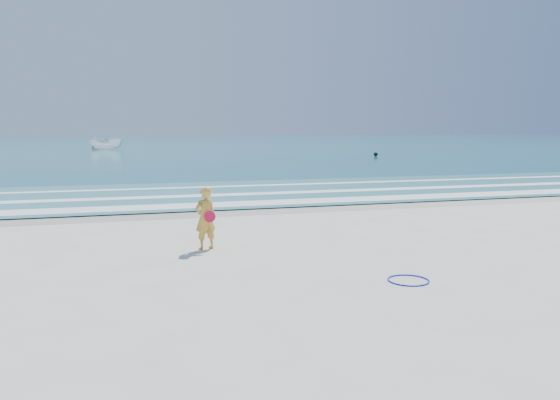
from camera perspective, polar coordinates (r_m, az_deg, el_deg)
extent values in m
plane|color=silver|center=(10.58, 4.32, -8.18)|extent=(400.00, 400.00, 0.00)
cube|color=#B2A893|center=(19.09, -5.23, -1.13)|extent=(400.00, 2.40, 0.00)
cube|color=#19727F|center=(114.62, -14.58, 5.85)|extent=(400.00, 190.00, 0.04)
cube|color=#59B7AD|center=(23.97, -7.54, 0.70)|extent=(400.00, 10.00, 0.01)
cube|color=white|center=(20.35, -5.94, -0.45)|extent=(400.00, 1.40, 0.01)
cube|color=white|center=(23.18, -7.23, 0.50)|extent=(400.00, 0.90, 0.01)
cube|color=white|center=(26.42, -8.37, 1.34)|extent=(400.00, 0.60, 0.01)
torus|color=#0B29D4|center=(10.66, 13.27, -8.16)|extent=(0.90, 0.90, 0.03)
imported|color=white|center=(76.17, -17.65, 5.69)|extent=(4.69, 2.42, 1.73)
sphere|color=black|center=(56.12, 9.97, 4.74)|extent=(0.43, 0.43, 0.43)
imported|color=gold|center=(13.01, -7.82, -1.90)|extent=(0.64, 0.53, 1.49)
cylinder|color=#EB143D|center=(12.84, -7.35, -1.73)|extent=(0.27, 0.08, 0.27)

